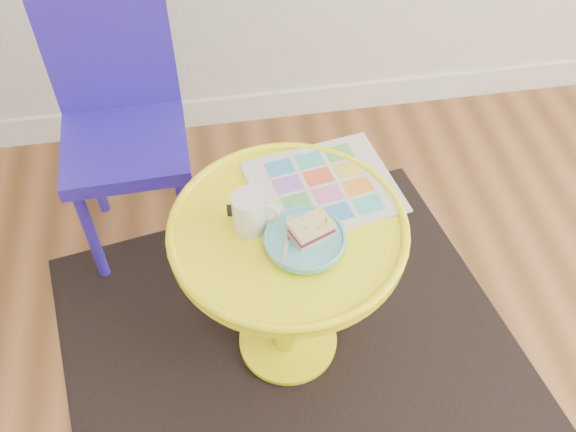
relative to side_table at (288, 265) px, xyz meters
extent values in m
cube|color=white|center=(0.52, 1.04, -0.33)|extent=(4.00, 0.02, 0.12)
cube|color=black|center=(0.00, 0.00, -0.39)|extent=(1.47, 1.31, 0.01)
cylinder|color=#FFFA15|center=(0.00, 0.00, -0.38)|extent=(0.29, 0.29, 0.03)
cylinder|color=#FFFA15|center=(0.00, 0.00, -0.12)|extent=(0.09, 0.09, 0.49)
cylinder|color=#FFFA15|center=(0.00, 0.00, 0.14)|extent=(0.57, 0.57, 0.03)
cylinder|color=#291BB3|center=(-0.55, 0.35, -0.20)|extent=(0.03, 0.03, 0.38)
cylinder|color=#291BB3|center=(-0.26, 0.35, -0.20)|extent=(0.03, 0.03, 0.38)
cylinder|color=#291BB3|center=(-0.55, 0.64, -0.20)|extent=(0.03, 0.03, 0.38)
cylinder|color=#291BB3|center=(-0.26, 0.65, -0.20)|extent=(0.03, 0.03, 0.38)
cube|color=#291BB3|center=(-0.41, 0.50, 0.03)|extent=(0.37, 0.37, 0.05)
cube|color=#291BB3|center=(-0.41, 0.66, 0.24)|extent=(0.36, 0.05, 0.38)
cube|color=silver|center=(0.11, 0.11, 0.16)|extent=(0.40, 0.35, 0.01)
cylinder|color=white|center=(-0.09, 0.02, 0.20)|extent=(0.08, 0.08, 0.10)
torus|color=white|center=(-0.05, 0.00, 0.21)|extent=(0.06, 0.03, 0.06)
cylinder|color=#D1B78C|center=(-0.09, 0.02, 0.25)|extent=(0.07, 0.07, 0.01)
cylinder|color=#5AB8BF|center=(0.03, -0.06, 0.16)|extent=(0.07, 0.07, 0.01)
cylinder|color=#5AB8BF|center=(0.03, -0.06, 0.17)|extent=(0.19, 0.19, 0.01)
cube|color=#D3BC8C|center=(0.04, -0.05, 0.19)|extent=(0.11, 0.09, 0.01)
cube|color=maroon|center=(0.04, -0.05, 0.20)|extent=(0.11, 0.09, 0.01)
cube|color=#EADB8C|center=(0.04, -0.05, 0.21)|extent=(0.11, 0.09, 0.02)
cube|color=silver|center=(-0.02, -0.07, 0.18)|extent=(0.04, 0.11, 0.00)
cube|color=silver|center=(0.01, -0.01, 0.18)|extent=(0.03, 0.04, 0.00)
camera|label=1|loc=(-0.16, -0.96, 1.33)|focal=40.00mm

